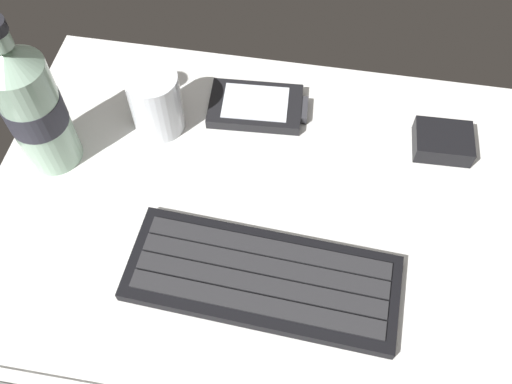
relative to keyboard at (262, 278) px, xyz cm
name	(u,v)px	position (x,y,z in cm)	size (l,w,h in cm)	color
ground_plane	(256,212)	(-2.25, 9.03, -1.79)	(64.00, 48.00, 2.80)	silver
keyboard	(262,278)	(0.00, 0.00, 0.00)	(29.52, 12.47, 1.70)	black
handheld_device	(257,106)	(-4.63, 23.84, -0.08)	(13.13, 8.34, 1.50)	black
juice_cup	(156,104)	(-16.44, 19.30, 3.10)	(6.40, 6.40, 8.50)	silver
water_bottle	(32,106)	(-28.01, 12.49, 8.20)	(6.73, 6.73, 20.80)	#9EC1A8
charger_block	(443,142)	(19.15, 21.58, 0.39)	(7.00, 5.60, 2.40)	black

